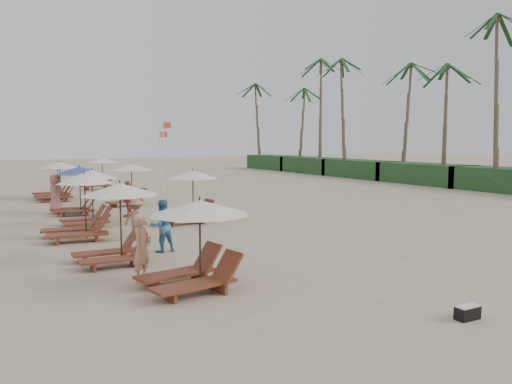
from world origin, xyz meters
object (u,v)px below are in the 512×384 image
lounger_station_4 (76,188)px  inland_station_1 (128,180)px  lounger_station_0 (191,244)px  lounger_station_5 (56,183)px  lounger_station_3 (88,198)px  inland_station_0 (189,193)px  lounger_station_1 (114,222)px  beachgoer_far_b (55,194)px  beachgoer_far_a (128,199)px  beachgoer_mid_a (162,226)px  lounger_station_6 (54,180)px  lounger_station_2 (77,211)px  inland_station_2 (100,170)px  beachgoer_mid_b (136,219)px  flag_pole_near (164,153)px  duffel_bag (467,312)px  beachgoer_near (142,248)px

lounger_station_4 → inland_station_1: (3.06, 1.98, 0.09)m
lounger_station_0 → lounger_station_5: lounger_station_5 is taller
lounger_station_3 → inland_station_0: (3.89, -1.33, 0.10)m
lounger_station_1 → beachgoer_far_b: size_ratio=1.30×
lounger_station_4 → lounger_station_5: size_ratio=1.01×
lounger_station_5 → lounger_station_0: bearing=-90.2°
beachgoer_far_a → beachgoer_mid_a: bearing=31.1°
lounger_station_6 → beachgoer_far_a: size_ratio=1.64×
lounger_station_5 → beachgoer_mid_a: (0.72, -15.98, -0.22)m
lounger_station_2 → lounger_station_6: (1.32, 14.01, 0.08)m
lounger_station_2 → lounger_station_3: size_ratio=1.12×
inland_station_2 → beachgoer_mid_b: inland_station_2 is taller
inland_station_1 → beachgoer_mid_a: inland_station_1 is taller
lounger_station_3 → beachgoer_mid_a: lounger_station_3 is taller
lounger_station_0 → flag_pole_near: bearing=71.9°
lounger_station_1 → inland_station_2: (4.77, 22.29, 0.14)m
inland_station_2 → beachgoer_far_b: (-4.62, -10.92, -0.38)m
lounger_station_4 → inland_station_1: lounger_station_4 is taller
inland_station_0 → duffel_bag: inland_station_0 is taller
lounger_station_5 → beachgoer_far_b: 5.47m
lounger_station_2 → beachgoer_mid_a: bearing=-61.2°
beachgoer_far_a → duffel_bag: (2.03, -16.71, -0.69)m
inland_station_2 → beachgoer_far_a: (-1.91, -13.71, -0.51)m
beachgoer_mid_b → beachgoer_far_b: bearing=-32.3°
lounger_station_3 → beachgoer_far_a: bearing=38.3°
beachgoer_near → beachgoer_mid_a: bearing=18.0°
inland_station_2 → beachgoer_far_a: inland_station_2 is taller
lounger_station_5 → flag_pole_near: 6.89m
inland_station_1 → beachgoer_far_b: bearing=-162.7°
lounger_station_4 → inland_station_1: 3.64m
lounger_station_2 → inland_station_2: 18.70m
lounger_station_1 → inland_station_2: lounger_station_1 is taller
beachgoer_mid_a → duffel_bag: size_ratio=3.24×
lounger_station_4 → duffel_bag: bearing=-78.2°
lounger_station_2 → inland_station_2: size_ratio=0.94×
lounger_station_5 → lounger_station_6: 1.51m
lounger_station_6 → beachgoer_far_a: (1.74, -9.70, -0.26)m
inland_station_0 → flag_pole_near: size_ratio=0.59×
duffel_bag → beachgoer_mid_a: bearing=109.6°
lounger_station_5 → beachgoer_near: (-0.89, -19.06, -0.19)m
beachgoer_mid_b → beachgoer_far_b: 8.43m
inland_station_2 → inland_station_1: bearing=-94.4°
flag_pole_near → beachgoer_mid_b: bearing=-113.4°
lounger_station_2 → beachgoer_far_b: (0.35, 7.10, -0.06)m
inland_station_2 → flag_pole_near: flag_pole_near is taller
beachgoer_near → beachgoer_far_a: (2.75, 10.86, -0.03)m
lounger_station_2 → beachgoer_far_a: bearing=54.6°
beachgoer_mid_b → beachgoer_far_a: bearing=-55.1°
inland_station_2 → duffel_bag: size_ratio=5.36×
beachgoer_mid_a → beachgoer_mid_b: bearing=-93.0°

